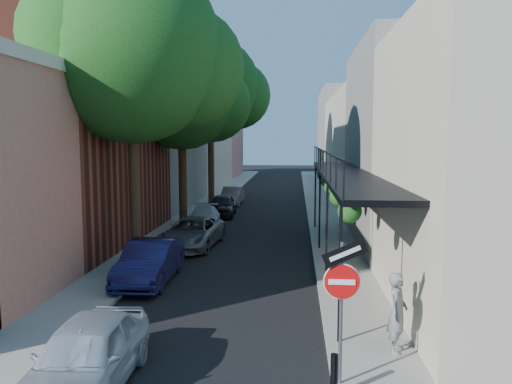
% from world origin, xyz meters
% --- Properties ---
extents(road_surface, '(6.00, 64.00, 0.01)m').
position_xyz_m(road_surface, '(0.00, 30.00, 0.01)').
color(road_surface, black).
rests_on(road_surface, ground).
extents(sidewalk_left, '(2.00, 64.00, 0.12)m').
position_xyz_m(sidewalk_left, '(-4.00, 30.00, 0.06)').
color(sidewalk_left, gray).
rests_on(sidewalk_left, ground).
extents(sidewalk_right, '(2.00, 64.00, 0.12)m').
position_xyz_m(sidewalk_right, '(4.00, 30.00, 0.06)').
color(sidewalk_right, gray).
rests_on(sidewalk_right, ground).
extents(buildings_left, '(10.10, 59.10, 12.00)m').
position_xyz_m(buildings_left, '(-9.30, 28.76, 4.94)').
color(buildings_left, tan).
rests_on(buildings_left, ground).
extents(buildings_right, '(9.80, 55.00, 10.00)m').
position_xyz_m(buildings_right, '(8.99, 29.49, 4.42)').
color(buildings_right, '#BCB49B').
rests_on(buildings_right, ground).
extents(sign_post, '(0.89, 0.17, 2.99)m').
position_xyz_m(sign_post, '(3.16, 0.97, 2.04)').
color(sign_post, '#595B60').
rests_on(sign_post, ground).
extents(bollard, '(0.14, 0.14, 0.80)m').
position_xyz_m(bollard, '(3.00, 0.50, 0.52)').
color(bollard, black).
rests_on(bollard, sidewalk_right).
extents(oak_near, '(7.48, 6.80, 11.42)m').
position_xyz_m(oak_near, '(-3.37, 10.26, 7.88)').
color(oak_near, '#372316').
rests_on(oak_near, ground).
extents(oak_mid, '(6.60, 6.00, 10.20)m').
position_xyz_m(oak_mid, '(-3.42, 18.23, 7.06)').
color(oak_mid, '#372316').
rests_on(oak_mid, ground).
extents(oak_far, '(7.70, 7.00, 11.90)m').
position_xyz_m(oak_far, '(-3.35, 27.27, 8.26)').
color(oak_far, '#372316').
rests_on(oak_far, ground).
extents(parked_car_a, '(1.77, 4.16, 1.40)m').
position_xyz_m(parked_car_a, '(-1.71, 0.53, 0.70)').
color(parked_car_a, '#AAB3BC').
rests_on(parked_car_a, ground).
extents(parked_car_b, '(1.55, 4.28, 1.40)m').
position_xyz_m(parked_car_b, '(-2.60, 7.74, 0.70)').
color(parked_car_b, '#16143E').
rests_on(parked_car_b, ground).
extents(parked_car_c, '(2.52, 4.84, 1.30)m').
position_xyz_m(parked_car_c, '(-2.31, 13.14, 0.65)').
color(parked_car_c, slate).
rests_on(parked_car_c, ground).
extents(parked_car_d, '(2.11, 4.15, 1.16)m').
position_xyz_m(parked_car_d, '(-2.60, 17.77, 0.58)').
color(parked_car_d, silver).
rests_on(parked_car_d, ground).
extents(parked_car_e, '(1.75, 3.98, 1.33)m').
position_xyz_m(parked_car_e, '(-2.28, 22.02, 0.67)').
color(parked_car_e, black).
rests_on(parked_car_e, ground).
extents(parked_car_f, '(1.45, 3.93, 1.28)m').
position_xyz_m(parked_car_f, '(-2.33, 27.38, 0.64)').
color(parked_car_f, gray).
rests_on(parked_car_f, ground).
extents(pedestrian, '(0.59, 0.75, 1.80)m').
position_xyz_m(pedestrian, '(4.53, 2.55, 1.02)').
color(pedestrian, slate).
rests_on(pedestrian, sidewalk_right).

